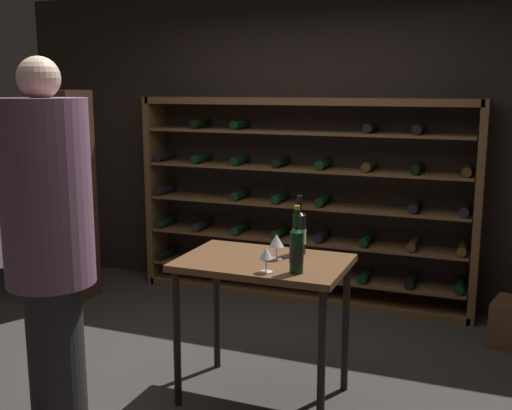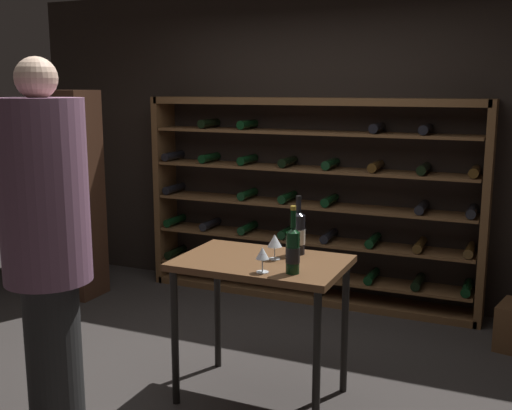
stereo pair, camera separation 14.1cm
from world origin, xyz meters
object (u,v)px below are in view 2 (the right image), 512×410
Objects in this scene: wine_bottle_gold_foil at (293,250)px; wine_rack at (309,203)px; tasting_table at (262,277)px; display_cabinet at (73,195)px; wine_bottle_green_slim at (298,232)px; person_guest_plum_blouse at (46,235)px; wine_glass_stemmed_left at (275,242)px; wine_glass_stemmed_right at (262,254)px.

wine_rack is at bearing 106.41° from wine_bottle_gold_foil.
tasting_table is 2.62× the size of wine_bottle_gold_foil.
wine_bottle_green_slim is at bearing -19.82° from display_cabinet.
person_guest_plum_blouse is at bearing -150.53° from wine_bottle_gold_foil.
wine_glass_stemmed_left is (0.92, 0.84, -0.14)m from person_guest_plum_blouse.
display_cabinet is at bearing -159.65° from wine_rack.
wine_bottle_green_slim is 2.38× the size of wine_glass_stemmed_left.
person_guest_plum_blouse reaches higher than wine_rack.
wine_rack reaches higher than wine_bottle_gold_foil.
wine_glass_stemmed_right reaches higher than tasting_table.
person_guest_plum_blouse reaches higher than wine_glass_stemmed_left.
wine_rack reaches higher than tasting_table.
wine_rack is 20.98× the size of wine_glass_stemmed_right.
person_guest_plum_blouse is at bearing -148.97° from wine_glass_stemmed_right.
wine_glass_stemmed_left is at bearing 131.78° from wine_bottle_gold_foil.
wine_glass_stemmed_right is at bearing -65.67° from tasting_table.
wine_bottle_gold_foil is (2.54, -1.26, 0.08)m from display_cabinet.
display_cabinet reaches higher than wine_rack.
wine_rack is 1.48× the size of person_guest_plum_blouse.
display_cabinet is at bearing 156.07° from wine_glass_stemmed_left.
wine_glass_stemmed_left is at bearing 29.57° from tasting_table.
display_cabinet is (-1.96, -0.73, 0.05)m from wine_rack.
wine_bottle_gold_foil is 0.29m from wine_glass_stemmed_left.
person_guest_plum_blouse is 14.20× the size of wine_glass_stemmed_right.
wine_bottle_gold_foil is at bearing -26.32° from display_cabinet.
wine_bottle_green_slim reaches higher than wine_glass_stemmed_left.
display_cabinet is at bearing 160.18° from wine_bottle_green_slim.
wine_glass_stemmed_right is 0.27m from wine_glass_stemmed_left.
person_guest_plum_blouse is 1.43m from wine_bottle_green_slim.
display_cabinet is at bearing 151.25° from wine_glass_stemmed_right.
wine_bottle_gold_foil reaches higher than wine_glass_stemmed_right.
wine_bottle_gold_foil is at bearing -48.22° from wine_glass_stemmed_left.
wine_bottle_gold_foil is at bearing -42.86° from person_guest_plum_blouse.
wine_glass_stemmed_left reaches higher than wine_glass_stemmed_right.
wine_bottle_green_slim is at bearing -27.26° from person_guest_plum_blouse.
wine_bottle_gold_foil reaches higher than wine_bottle_green_slim.
wine_rack is 3.05× the size of tasting_table.
display_cabinet is (-2.28, 1.08, 0.16)m from tasting_table.
wine_glass_stemmed_right is at bearing -96.29° from wine_bottle_green_slim.
display_cabinet reaches higher than wine_glass_stemmed_right.
wine_rack is 1.62× the size of display_cabinet.
tasting_table is 0.35m from wine_bottle_green_slim.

